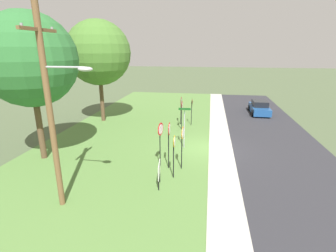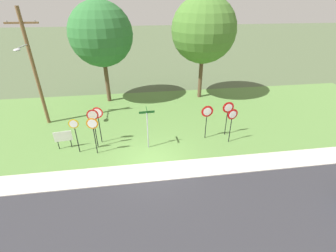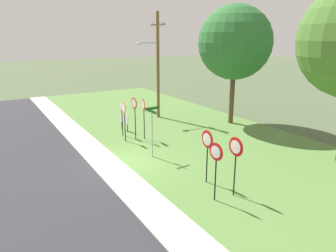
{
  "view_description": "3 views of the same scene",
  "coord_description": "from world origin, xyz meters",
  "px_view_note": "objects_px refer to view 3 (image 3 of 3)",
  "views": [
    {
      "loc": [
        -16.58,
        0.13,
        6.66
      ],
      "look_at": [
        0.47,
        2.94,
        1.36
      ],
      "focal_mm": 27.28,
      "sensor_mm": 36.0,
      "label": 1
    },
    {
      "loc": [
        -0.61,
        -11.13,
        8.7
      ],
      "look_at": [
        1.31,
        2.33,
        1.2
      ],
      "focal_mm": 24.88,
      "sensor_mm": 36.0,
      "label": 2
    },
    {
      "loc": [
        14.22,
        -5.83,
        6.44
      ],
      "look_at": [
        -0.24,
        2.82,
        1.6
      ],
      "focal_mm": 33.42,
      "sensor_mm": 36.0,
      "label": 3
    }
  ],
  "objects_px": {
    "stop_sign_far_left": "(124,113)",
    "yield_sign_near_right": "(207,144)",
    "stop_sign_near_left": "(134,109)",
    "utility_pole": "(156,62)",
    "stop_sign_far_center": "(121,111)",
    "street_name_post": "(152,127)",
    "yield_sign_near_left": "(216,158)",
    "yield_sign_far_left": "(235,152)",
    "oak_tree_left": "(235,43)",
    "notice_board": "(124,119)",
    "stop_sign_near_right": "(143,110)"
  },
  "relations": [
    {
      "from": "stop_sign_far_left",
      "to": "yield_sign_near_right",
      "type": "xyz_separation_m",
      "value": [
        7.29,
        0.82,
        0.03
      ]
    },
    {
      "from": "yield_sign_near_left",
      "to": "yield_sign_far_left",
      "type": "bearing_deg",
      "value": 79.16
    },
    {
      "from": "stop_sign_far_center",
      "to": "yield_sign_near_left",
      "type": "height_order",
      "value": "yield_sign_near_left"
    },
    {
      "from": "notice_board",
      "to": "oak_tree_left",
      "type": "xyz_separation_m",
      "value": [
        2.24,
        7.84,
        5.13
      ]
    },
    {
      "from": "oak_tree_left",
      "to": "street_name_post",
      "type": "bearing_deg",
      "value": -69.63
    },
    {
      "from": "stop_sign_near_right",
      "to": "stop_sign_far_center",
      "type": "xyz_separation_m",
      "value": [
        -1.29,
        -0.97,
        -0.23
      ]
    },
    {
      "from": "stop_sign_near_right",
      "to": "stop_sign_far_center",
      "type": "relative_size",
      "value": 1.11
    },
    {
      "from": "stop_sign_far_left",
      "to": "yield_sign_near_right",
      "type": "height_order",
      "value": "stop_sign_far_left"
    },
    {
      "from": "stop_sign_far_left",
      "to": "notice_board",
      "type": "relative_size",
      "value": 2.0
    },
    {
      "from": "stop_sign_far_center",
      "to": "street_name_post",
      "type": "height_order",
      "value": "street_name_post"
    },
    {
      "from": "stop_sign_far_left",
      "to": "yield_sign_near_right",
      "type": "bearing_deg",
      "value": 9.17
    },
    {
      "from": "stop_sign_near_left",
      "to": "utility_pole",
      "type": "height_order",
      "value": "utility_pole"
    },
    {
      "from": "yield_sign_near_left",
      "to": "street_name_post",
      "type": "relative_size",
      "value": 0.88
    },
    {
      "from": "stop_sign_far_center",
      "to": "yield_sign_near_right",
      "type": "relative_size",
      "value": 0.96
    },
    {
      "from": "yield_sign_near_left",
      "to": "notice_board",
      "type": "bearing_deg",
      "value": 169.25
    },
    {
      "from": "street_name_post",
      "to": "stop_sign_near_right",
      "type": "bearing_deg",
      "value": 158.28
    },
    {
      "from": "yield_sign_near_left",
      "to": "street_name_post",
      "type": "xyz_separation_m",
      "value": [
        -5.5,
        0.12,
        -0.15
      ]
    },
    {
      "from": "stop_sign_near_left",
      "to": "notice_board",
      "type": "bearing_deg",
      "value": 173.39
    },
    {
      "from": "stop_sign_near_left",
      "to": "stop_sign_far_center",
      "type": "bearing_deg",
      "value": -160.43
    },
    {
      "from": "stop_sign_near_left",
      "to": "stop_sign_far_center",
      "type": "relative_size",
      "value": 1.15
    },
    {
      "from": "yield_sign_far_left",
      "to": "stop_sign_far_left",
      "type": "bearing_deg",
      "value": -174.65
    },
    {
      "from": "yield_sign_far_left",
      "to": "utility_pole",
      "type": "bearing_deg",
      "value": 162.97
    },
    {
      "from": "stop_sign_near_left",
      "to": "yield_sign_near_right",
      "type": "bearing_deg",
      "value": -1.6
    },
    {
      "from": "stop_sign_far_left",
      "to": "utility_pole",
      "type": "bearing_deg",
      "value": 135.26
    },
    {
      "from": "oak_tree_left",
      "to": "stop_sign_far_center",
      "type": "bearing_deg",
      "value": -98.37
    },
    {
      "from": "stop_sign_far_left",
      "to": "stop_sign_far_center",
      "type": "bearing_deg",
      "value": 167.86
    },
    {
      "from": "street_name_post",
      "to": "notice_board",
      "type": "distance_m",
      "value": 5.5
    },
    {
      "from": "yield_sign_near_right",
      "to": "street_name_post",
      "type": "height_order",
      "value": "street_name_post"
    },
    {
      "from": "stop_sign_near_right",
      "to": "yield_sign_far_left",
      "type": "xyz_separation_m",
      "value": [
        8.68,
        -0.2,
        -0.0
      ]
    },
    {
      "from": "stop_sign_near_right",
      "to": "street_name_post",
      "type": "relative_size",
      "value": 0.93
    },
    {
      "from": "stop_sign_far_center",
      "to": "yield_sign_near_left",
      "type": "distance_m",
      "value": 9.9
    },
    {
      "from": "stop_sign_near_right",
      "to": "oak_tree_left",
      "type": "relative_size",
      "value": 0.3
    },
    {
      "from": "utility_pole",
      "to": "oak_tree_left",
      "type": "height_order",
      "value": "oak_tree_left"
    },
    {
      "from": "oak_tree_left",
      "to": "yield_sign_near_right",
      "type": "bearing_deg",
      "value": -47.76
    },
    {
      "from": "stop_sign_far_center",
      "to": "utility_pole",
      "type": "relative_size",
      "value": 0.29
    },
    {
      "from": "oak_tree_left",
      "to": "stop_sign_near_right",
      "type": "bearing_deg",
      "value": -89.59
    },
    {
      "from": "utility_pole",
      "to": "notice_board",
      "type": "distance_m",
      "value": 5.7
    },
    {
      "from": "stop_sign_near_left",
      "to": "yield_sign_near_left",
      "type": "distance_m",
      "value": 8.83
    },
    {
      "from": "yield_sign_near_left",
      "to": "oak_tree_left",
      "type": "height_order",
      "value": "oak_tree_left"
    },
    {
      "from": "utility_pole",
      "to": "notice_board",
      "type": "relative_size",
      "value": 6.6
    },
    {
      "from": "yield_sign_near_right",
      "to": "yield_sign_far_left",
      "type": "distance_m",
      "value": 1.56
    },
    {
      "from": "street_name_post",
      "to": "stop_sign_far_center",
      "type": "bearing_deg",
      "value": 175.86
    },
    {
      "from": "stop_sign_near_left",
      "to": "stop_sign_far_center",
      "type": "distance_m",
      "value": 1.21
    },
    {
      "from": "yield_sign_near_left",
      "to": "utility_pole",
      "type": "bearing_deg",
      "value": 154.02
    },
    {
      "from": "stop_sign_far_left",
      "to": "street_name_post",
      "type": "height_order",
      "value": "street_name_post"
    },
    {
      "from": "stop_sign_near_right",
      "to": "yield_sign_near_left",
      "type": "relative_size",
      "value": 1.07
    },
    {
      "from": "yield_sign_far_left",
      "to": "oak_tree_left",
      "type": "height_order",
      "value": "oak_tree_left"
    },
    {
      "from": "yield_sign_near_left",
      "to": "yield_sign_far_left",
      "type": "xyz_separation_m",
      "value": [
        0.07,
        0.96,
        0.08
      ]
    },
    {
      "from": "yield_sign_far_left",
      "to": "stop_sign_near_right",
      "type": "bearing_deg",
      "value": 177.11
    },
    {
      "from": "stop_sign_far_center",
      "to": "utility_pole",
      "type": "height_order",
      "value": "utility_pole"
    }
  ]
}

